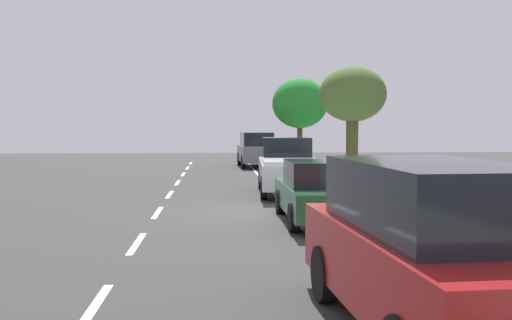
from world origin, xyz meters
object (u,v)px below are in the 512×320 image
object	(u,v)px
parked_suv_red_second	(432,247)
street_tree_mid_block	(300,103)
parked_sedan_green_mid	(319,192)
street_tree_near_cyclist	(353,97)
cyclist_with_backpack	(292,157)
bicycle_at_curb	(285,171)
parked_pickup_silver_far	(288,168)
parked_suv_grey_farthest	(256,149)

from	to	relation	value
parked_suv_red_second	street_tree_mid_block	size ratio (longest dim) A/B	0.97
parked_sedan_green_mid	street_tree_near_cyclist	xyz separation A→B (m)	(2.28, 6.20, 2.66)
street_tree_mid_block	cyclist_with_backpack	bearing A→B (deg)	-100.47
parked_suv_red_second	street_tree_near_cyclist	world-z (taller)	street_tree_near_cyclist
bicycle_at_curb	street_tree_mid_block	world-z (taller)	street_tree_mid_block
parked_suv_red_second	street_tree_near_cyclist	bearing A→B (deg)	80.34
parked_pickup_silver_far	street_tree_near_cyclist	size ratio (longest dim) A/B	1.24
parked_suv_red_second	cyclist_with_backpack	bearing A→B (deg)	87.45
parked_sedan_green_mid	parked_pickup_silver_far	world-z (taller)	parked_pickup_silver_far
parked_suv_grey_farthest	bicycle_at_curb	world-z (taller)	parked_suv_grey_farthest
cyclist_with_backpack	parked_suv_red_second	bearing A→B (deg)	-92.55
parked_suv_red_second	cyclist_with_backpack	xyz separation A→B (m)	(0.83, 18.61, 0.01)
parked_sedan_green_mid	street_tree_near_cyclist	size ratio (longest dim) A/B	1.01
parked_suv_red_second	cyclist_with_backpack	size ratio (longest dim) A/B	2.82
parked_suv_red_second	cyclist_with_backpack	world-z (taller)	parked_suv_red_second
street_tree_mid_block	bicycle_at_curb	bearing A→B (deg)	-102.57
parked_suv_grey_farthest	parked_suv_red_second	bearing A→B (deg)	-89.77
parked_suv_grey_farthest	street_tree_mid_block	xyz separation A→B (m)	(2.51, -0.14, 2.63)
parked_suv_grey_farthest	street_tree_near_cyclist	distance (m)	13.60
parked_suv_red_second	bicycle_at_curb	world-z (taller)	parked_suv_red_second
parked_suv_grey_farthest	street_tree_near_cyclist	world-z (taller)	street_tree_near_cyclist
street_tree_near_cyclist	street_tree_mid_block	distance (m)	13.01
parked_suv_grey_farthest	street_tree_near_cyclist	size ratio (longest dim) A/B	1.10
parked_pickup_silver_far	parked_sedan_green_mid	bearing A→B (deg)	-89.78
parked_suv_red_second	parked_sedan_green_mid	size ratio (longest dim) A/B	1.09
parked_suv_grey_farthest	street_tree_near_cyclist	xyz separation A→B (m)	(2.51, -13.15, 2.39)
parked_suv_grey_farthest	cyclist_with_backpack	world-z (taller)	parked_suv_grey_farthest
parked_pickup_silver_far	street_tree_mid_block	size ratio (longest dim) A/B	1.09
bicycle_at_curb	cyclist_with_backpack	bearing A→B (deg)	-64.15
parked_sedan_green_mid	parked_suv_red_second	bearing A→B (deg)	-90.90
parked_suv_red_second	parked_sedan_green_mid	xyz separation A→B (m)	(0.12, 7.93, -0.27)
parked_pickup_silver_far	street_tree_near_cyclist	distance (m)	3.41
parked_pickup_silver_far	cyclist_with_backpack	bearing A→B (deg)	80.98
parked_suv_red_second	parked_pickup_silver_far	xyz separation A→B (m)	(0.10, 14.02, -0.13)
parked_suv_red_second	parked_suv_grey_farthest	distance (m)	27.28
cyclist_with_backpack	street_tree_near_cyclist	distance (m)	5.31
parked_pickup_silver_far	parked_suv_grey_farthest	distance (m)	13.26
street_tree_near_cyclist	parked_suv_grey_farthest	bearing A→B (deg)	100.82
bicycle_at_curb	street_tree_near_cyclist	xyz separation A→B (m)	(1.80, -4.94, 3.03)
street_tree_near_cyclist	street_tree_mid_block	bearing A→B (deg)	90.00
parked_suv_grey_farthest	street_tree_near_cyclist	bearing A→B (deg)	-79.18
bicycle_at_curb	cyclist_with_backpack	distance (m)	0.83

